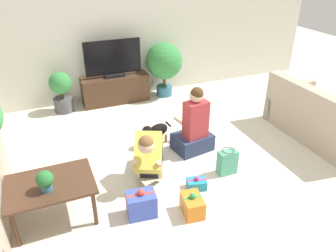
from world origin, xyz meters
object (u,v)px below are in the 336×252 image
Objects in this scene: dog at (155,131)px; tabletop_plant at (45,180)px; person_kneeling at (149,155)px; person_sitting at (194,128)px; tv at (113,60)px; gift_box_c at (197,184)px; tv_console at (116,89)px; potted_plant_back_left at (61,90)px; coffee_table at (51,187)px; gift_box_b at (141,204)px; potted_plant_back_right at (164,63)px; sofa_right at (323,120)px; gift_bag_a at (227,162)px; gift_box_a at (192,205)px.

dog is 2.34× the size of tabletop_plant.
person_sitting is (0.80, 0.37, 0.03)m from person_kneeling.
tv is 1.84m from dog.
tv_console is at bearing 94.77° from gift_box_c.
potted_plant_back_left is at bearing 132.43° from person_kneeling.
coffee_table is at bearing -116.75° from tv.
tv is 3.00m from gift_box_c.
tabletop_plant reaches higher than dog.
gift_box_b is at bearing -13.33° from tabletop_plant.
tabletop_plant reaches higher than gift_box_b.
coffee_table is at bearing 9.21° from person_sitting.
tv_console is 3.11m from gift_box_b.
potted_plant_back_right is at bearing -2.95° from tv.
tabletop_plant is (-2.39, -2.80, -0.08)m from potted_plant_back_right.
sofa_right is 1.83m from gift_bag_a.
person_sitting reaches higher than gift_box_b.
tabletop_plant reaches higher than gift_bag_a.
person_kneeling is 1.30m from tabletop_plant.
gift_bag_a is (0.74, -2.77, -0.09)m from tv_console.
gift_box_c is at bearing -5.06° from coffee_table.
gift_box_b is at bearing 32.09° from person_sitting.
person_sitting is at bearing 20.54° from tabletop_plant.
tv_console is 1.19× the size of potted_plant_back_right.
dog is 1.64× the size of gift_box_a.
person_sitting is at bearing 77.65° from sofa_right.
coffee_table is at bearing -141.53° from person_kneeling.
tv is 0.98m from potted_plant_back_right.
person_kneeling is at bearing -94.82° from tv.
sofa_right reaches higher than coffee_table.
person_sitting reaches higher than tabletop_plant.
tv_console is at bearing 80.43° from gift_box_b.
dog is at bearing -85.31° from tv.
person_sitting is (1.98, 0.65, -0.05)m from coffee_table.
tv is 1.27× the size of person_kneeling.
sofa_right is 2.76m from person_kneeling.
person_sitting reaches higher than coffee_table.
gift_box_b is (-1.49, -3.02, -0.52)m from potted_plant_back_right.
gift_box_b is (0.87, -0.32, -0.26)m from coffee_table.
tv_console is 5.56× the size of tabletop_plant.
potted_plant_back_right is 1.29× the size of person_kneeling.
dog is at bearing -47.56° from person_sitting.
dog is at bearing 84.68° from gift_box_a.
sofa_right is 2.02× the size of coffee_table.
gift_bag_a is at bearing -94.79° from potted_plant_back_right.
gift_box_a is (-2.55, -0.73, -0.18)m from sofa_right.
tv is 1.41× the size of potted_plant_back_left.
gift_bag_a is (1.71, -2.72, -0.23)m from potted_plant_back_left.
dog is (0.35, 0.73, -0.11)m from person_kneeling.
tabletop_plant is (-1.42, 0.41, 0.47)m from gift_box_a.
person_sitting reaches higher than gift_bag_a.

